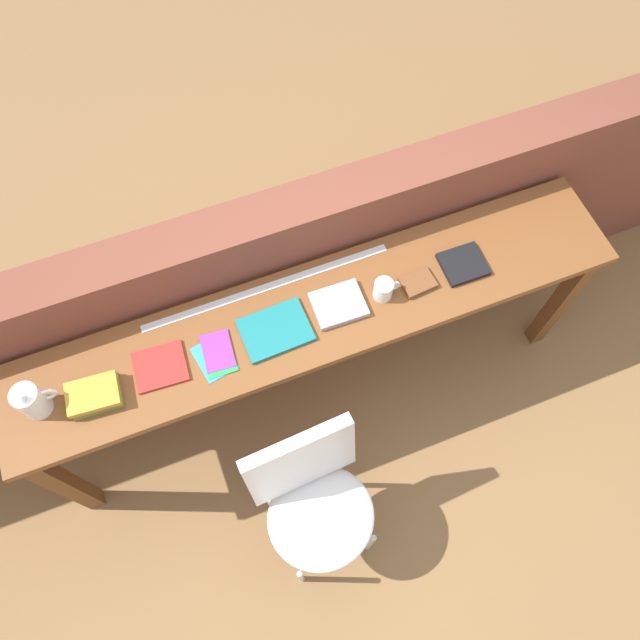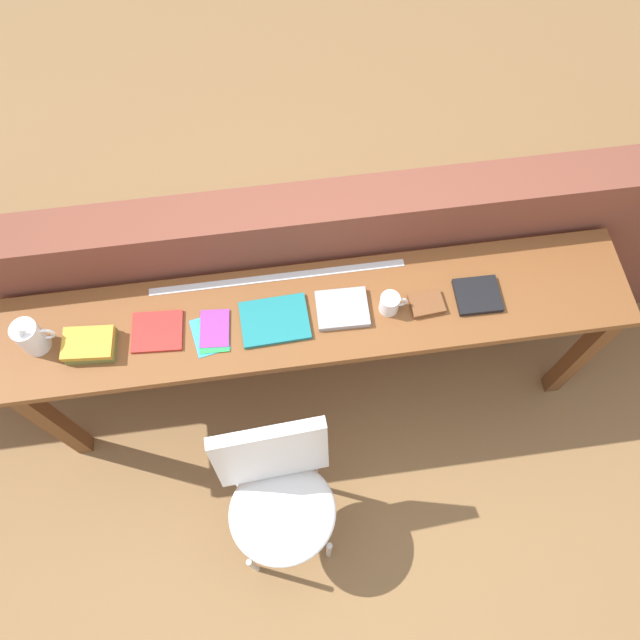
# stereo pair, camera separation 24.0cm
# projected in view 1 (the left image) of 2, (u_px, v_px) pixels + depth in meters

# --- Properties ---
(ground_plane) EXTENTS (40.00, 40.00, 0.00)m
(ground_plane) POSITION_uv_depth(u_px,v_px,m) (338.00, 439.00, 3.12)
(ground_plane) COLOR olive
(brick_wall_back) EXTENTS (6.00, 0.20, 1.13)m
(brick_wall_back) POSITION_uv_depth(u_px,v_px,m) (289.00, 279.00, 2.86)
(brick_wall_back) COLOR brown
(brick_wall_back) RESTS_ON ground
(sideboard) EXTENTS (2.50, 0.44, 0.88)m
(sideboard) POSITION_uv_depth(u_px,v_px,m) (316.00, 326.00, 2.57)
(sideboard) COLOR brown
(sideboard) RESTS_ON ground
(chair_white_moulded) EXTENTS (0.46, 0.48, 0.89)m
(chair_white_moulded) POSITION_uv_depth(u_px,v_px,m) (314.00, 498.00, 2.48)
(chair_white_moulded) COLOR white
(chair_white_moulded) RESTS_ON ground
(pitcher_white) EXTENTS (0.14, 0.10, 0.18)m
(pitcher_white) POSITION_uv_depth(u_px,v_px,m) (32.00, 401.00, 2.21)
(pitcher_white) COLOR white
(pitcher_white) RESTS_ON sideboard
(book_stack_leftmost) EXTENTS (0.20, 0.15, 0.06)m
(book_stack_leftmost) POSITION_uv_depth(u_px,v_px,m) (95.00, 395.00, 2.27)
(book_stack_leftmost) COLOR olive
(book_stack_leftmost) RESTS_ON sideboard
(magazine_cycling) EXTENTS (0.20, 0.18, 0.01)m
(magazine_cycling) POSITION_uv_depth(u_px,v_px,m) (160.00, 367.00, 2.34)
(magazine_cycling) COLOR red
(magazine_cycling) RESTS_ON sideboard
(pamphlet_pile_colourful) EXTENTS (0.16, 0.20, 0.01)m
(pamphlet_pile_colourful) POSITION_uv_depth(u_px,v_px,m) (217.00, 356.00, 2.36)
(pamphlet_pile_colourful) COLOR #3399D8
(pamphlet_pile_colourful) RESTS_ON sideboard
(book_open_centre) EXTENTS (0.27, 0.20, 0.02)m
(book_open_centre) POSITION_uv_depth(u_px,v_px,m) (275.00, 330.00, 2.40)
(book_open_centre) COLOR #19757A
(book_open_centre) RESTS_ON sideboard
(book_grey_hardcover) EXTENTS (0.21, 0.17, 0.03)m
(book_grey_hardcover) POSITION_uv_depth(u_px,v_px,m) (339.00, 304.00, 2.44)
(book_grey_hardcover) COLOR #9E9EA3
(book_grey_hardcover) RESTS_ON sideboard
(mug) EXTENTS (0.11, 0.08, 0.09)m
(mug) POSITION_uv_depth(u_px,v_px,m) (384.00, 289.00, 2.43)
(mug) COLOR white
(mug) RESTS_ON sideboard
(leather_journal_brown) EXTENTS (0.14, 0.11, 0.02)m
(leather_journal_brown) POSITION_uv_depth(u_px,v_px,m) (418.00, 282.00, 2.48)
(leather_journal_brown) COLOR brown
(leather_journal_brown) RESTS_ON sideboard
(book_repair_rightmost) EXTENTS (0.18, 0.16, 0.02)m
(book_repair_rightmost) POSITION_uv_depth(u_px,v_px,m) (463.00, 264.00, 2.52)
(book_repair_rightmost) COLOR black
(book_repair_rightmost) RESTS_ON sideboard
(ruler_metal_back_edge) EXTENTS (1.03, 0.03, 0.00)m
(ruler_metal_back_edge) POSITION_uv_depth(u_px,v_px,m) (267.00, 287.00, 2.49)
(ruler_metal_back_edge) COLOR silver
(ruler_metal_back_edge) RESTS_ON sideboard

